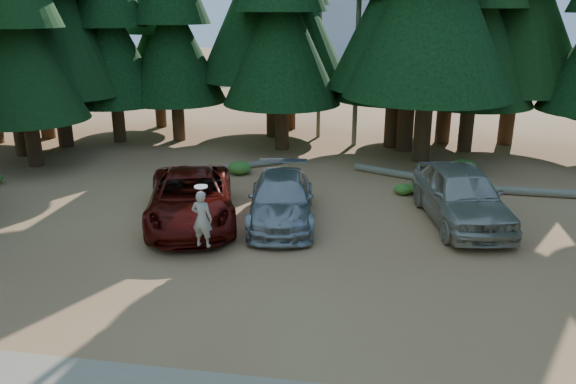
% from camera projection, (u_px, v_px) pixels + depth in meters
% --- Properties ---
extents(ground, '(160.00, 160.00, 0.00)m').
position_uv_depth(ground, '(297.00, 269.00, 15.21)').
color(ground, '#9E6443').
rests_on(ground, ground).
extents(forest_belt_north, '(36.00, 7.00, 22.00)m').
position_uv_depth(forest_belt_north, '(339.00, 142.00, 29.25)').
color(forest_belt_north, black).
rests_on(forest_belt_north, ground).
extents(snag_front, '(0.24, 0.24, 12.00)m').
position_uv_depth(snag_front, '(358.00, 22.00, 26.76)').
color(snag_front, '#656151').
rests_on(snag_front, ground).
extents(snag_back, '(0.20, 0.20, 10.00)m').
position_uv_depth(snag_back, '(320.00, 42.00, 28.79)').
color(snag_back, '#656151').
rests_on(snag_back, ground).
extents(red_pickup, '(4.38, 6.45, 1.64)m').
position_uv_depth(red_pickup, '(191.00, 198.00, 18.28)').
color(red_pickup, '#520B07').
rests_on(red_pickup, ground).
extents(silver_minivan_center, '(2.82, 5.40, 1.50)m').
position_uv_depth(silver_minivan_center, '(281.00, 199.00, 18.37)').
color(silver_minivan_center, '#A1A4A9').
rests_on(silver_minivan_center, ground).
extents(silver_minivan_right, '(3.23, 5.81, 1.87)m').
position_uv_depth(silver_minivan_right, '(461.00, 195.00, 18.23)').
color(silver_minivan_right, '#B2AC9E').
rests_on(silver_minivan_right, ground).
extents(frisbee_player, '(0.63, 0.46, 1.74)m').
position_uv_depth(frisbee_player, '(202.00, 218.00, 15.37)').
color(frisbee_player, beige).
rests_on(frisbee_player, ground).
extents(log_left, '(3.24, 2.39, 0.27)m').
position_uv_depth(log_left, '(243.00, 166.00, 24.42)').
color(log_left, '#656151').
rests_on(log_left, ground).
extents(log_mid, '(3.51, 1.84, 0.31)m').
position_uv_depth(log_mid, '(395.00, 173.00, 23.27)').
color(log_mid, '#656151').
rests_on(log_mid, ground).
extents(log_right, '(4.79, 0.47, 0.31)m').
position_uv_depth(log_right, '(517.00, 191.00, 21.06)').
color(log_right, '#656151').
rests_on(log_right, ground).
extents(shrub_far_left, '(0.98, 0.98, 0.54)m').
position_uv_depth(shrub_far_left, '(240.00, 168.00, 23.65)').
color(shrub_far_left, '#326E21').
rests_on(shrub_far_left, ground).
extents(shrub_left, '(0.81, 0.81, 0.44)m').
position_uv_depth(shrub_left, '(183.00, 172.00, 23.16)').
color(shrub_left, '#326E21').
rests_on(shrub_left, ground).
extents(shrub_center_left, '(1.17, 1.17, 0.64)m').
position_uv_depth(shrub_center_left, '(286.00, 175.00, 22.42)').
color(shrub_center_left, '#326E21').
rests_on(shrub_center_left, ground).
extents(shrub_center_right, '(0.71, 0.71, 0.39)m').
position_uv_depth(shrub_center_right, '(403.00, 189.00, 21.14)').
color(shrub_center_right, '#326E21').
rests_on(shrub_center_right, ground).
extents(shrub_right, '(1.14, 1.14, 0.63)m').
position_uv_depth(shrub_right, '(424.00, 187.00, 21.04)').
color(shrub_right, '#326E21').
rests_on(shrub_right, ground).
extents(shrub_far_right, '(1.16, 1.16, 0.64)m').
position_uv_depth(shrub_far_right, '(463.00, 167.00, 23.58)').
color(shrub_far_right, '#326E21').
rests_on(shrub_far_right, ground).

